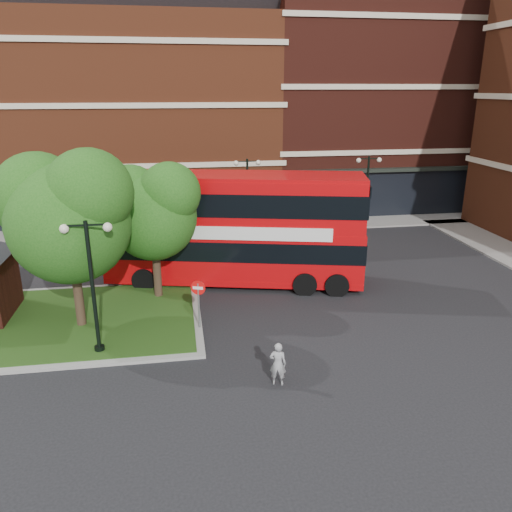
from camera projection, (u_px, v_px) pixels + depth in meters
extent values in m
plane|color=black|center=(250.00, 344.00, 18.86)|extent=(120.00, 120.00, 0.00)
cube|color=slate|center=(215.00, 228.00, 34.27)|extent=(44.00, 3.00, 0.12)
cube|color=brown|center=(99.00, 118.00, 37.88)|extent=(26.00, 12.00, 14.00)
cube|color=#471911|center=(376.00, 103.00, 40.84)|extent=(18.00, 12.00, 16.00)
cube|color=gray|center=(46.00, 323.00, 20.45)|extent=(12.60, 7.60, 0.12)
cube|color=#19380F|center=(46.00, 322.00, 20.45)|extent=(12.00, 7.00, 0.15)
cylinder|color=#2D2116|center=(77.00, 282.00, 19.60)|extent=(0.36, 0.36, 3.92)
sphere|color=#1C4D13|center=(70.00, 224.00, 18.84)|extent=(4.60, 4.60, 4.60)
sphere|color=#1C4D13|center=(39.00, 197.00, 19.02)|extent=(3.45, 3.45, 3.45)
sphere|color=#1C4D13|center=(89.00, 192.00, 18.14)|extent=(3.22, 3.22, 3.22)
cylinder|color=#2D2116|center=(157.00, 263.00, 22.46)|extent=(0.36, 0.36, 3.47)
sphere|color=#1C4D13|center=(153.00, 217.00, 21.78)|extent=(3.80, 3.80, 3.80)
sphere|color=#1C4D13|center=(131.00, 197.00, 21.92)|extent=(2.85, 2.85, 2.85)
sphere|color=#1C4D13|center=(170.00, 193.00, 21.18)|extent=(2.66, 2.66, 2.66)
cylinder|color=black|center=(93.00, 290.00, 17.42)|extent=(0.14, 0.14, 5.00)
cylinder|color=black|center=(100.00, 350.00, 18.18)|extent=(0.36, 0.36, 0.30)
cube|color=black|center=(86.00, 225.00, 16.67)|extent=(1.40, 0.06, 0.06)
sphere|color=#F2EACC|center=(64.00, 229.00, 16.60)|extent=(0.32, 0.32, 0.32)
sphere|color=#F2EACC|center=(107.00, 227.00, 16.81)|extent=(0.32, 0.32, 0.32)
cylinder|color=black|center=(247.00, 198.00, 31.92)|extent=(0.14, 0.14, 5.00)
cylinder|color=black|center=(248.00, 233.00, 32.67)|extent=(0.36, 0.36, 0.30)
cube|color=black|center=(247.00, 161.00, 31.17)|extent=(1.40, 0.06, 0.06)
sphere|color=#F2EACC|center=(236.00, 163.00, 31.10)|extent=(0.32, 0.32, 0.32)
sphere|color=#F2EACC|center=(258.00, 163.00, 31.31)|extent=(0.32, 0.32, 0.32)
cylinder|color=black|center=(366.00, 194.00, 33.11)|extent=(0.14, 0.14, 5.00)
cylinder|color=black|center=(364.00, 228.00, 33.87)|extent=(0.36, 0.36, 0.30)
cube|color=black|center=(369.00, 159.00, 32.36)|extent=(1.40, 0.06, 0.06)
sphere|color=#F2EACC|center=(359.00, 160.00, 32.29)|extent=(0.32, 0.32, 0.32)
sphere|color=#F2EACC|center=(379.00, 160.00, 32.50)|extent=(0.32, 0.32, 0.32)
cube|color=#B4070A|center=(234.00, 249.00, 24.45)|extent=(12.68, 5.60, 2.36)
cube|color=#B4070A|center=(234.00, 202.00, 23.69)|extent=(12.55, 5.54, 2.36)
cube|color=black|center=(234.00, 200.00, 23.65)|extent=(12.68, 5.60, 1.07)
cube|color=silver|center=(230.00, 233.00, 22.69)|extent=(9.03, 2.19, 0.62)
imported|color=gray|center=(278.00, 364.00, 16.10)|extent=(0.63, 0.50, 1.50)
imported|color=silver|center=(120.00, 224.00, 32.65)|extent=(4.71, 2.36, 1.54)
imported|color=silver|center=(321.00, 223.00, 33.24)|extent=(4.18, 1.74, 1.35)
cylinder|color=slate|center=(199.00, 307.00, 19.67)|extent=(0.07, 0.07, 2.01)
cylinder|color=red|center=(198.00, 288.00, 19.41)|extent=(0.57, 0.24, 0.58)
cube|color=white|center=(198.00, 288.00, 19.41)|extent=(0.40, 0.17, 0.11)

